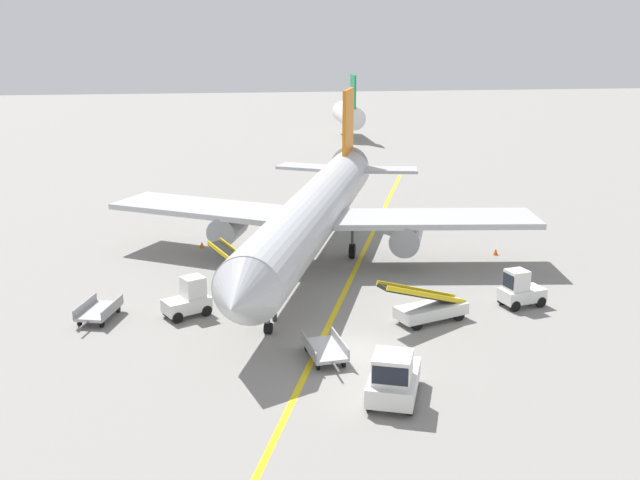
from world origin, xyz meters
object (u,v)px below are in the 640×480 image
(pushback_tug, at_px, (393,378))
(belt_loader_aft_hold, at_px, (429,307))
(baggage_cart_loaded, at_px, (99,311))
(baggage_cart_empty_trailing, at_px, (325,349))
(safety_cone_nose_left, at_px, (496,252))
(baggage_tug_by_cargo_door, at_px, (520,290))
(ground_crew_marshaller, at_px, (274,305))
(airliner, at_px, (315,211))
(belt_loader_forward_hold, at_px, (247,279))
(baggage_tug_near_wing, at_px, (189,299))
(safety_cone_nose_right, at_px, (202,245))

(pushback_tug, bearing_deg, belt_loader_aft_hold, 64.83)
(baggage_cart_loaded, distance_m, baggage_cart_empty_trailing, 12.73)
(safety_cone_nose_left, bearing_deg, baggage_tug_by_cargo_door, -103.14)
(safety_cone_nose_left, bearing_deg, pushback_tug, -121.18)
(pushback_tug, relative_size, ground_crew_marshaller, 2.37)
(baggage_tug_by_cargo_door, relative_size, ground_crew_marshaller, 1.56)
(belt_loader_aft_hold, relative_size, ground_crew_marshaller, 3.02)
(airliner, distance_m, pushback_tug, 19.23)
(airliner, xyz_separation_m, baggage_cart_empty_trailing, (-1.51, -14.76, -2.95))
(pushback_tug, relative_size, belt_loader_aft_hold, 0.79)
(belt_loader_forward_hold, relative_size, safety_cone_nose_left, 10.67)
(baggage_tug_near_wing, bearing_deg, ground_crew_marshaller, -17.55)
(ground_crew_marshaller, bearing_deg, belt_loader_forward_hold, 104.03)
(baggage_cart_loaded, distance_m, ground_crew_marshaller, 9.20)
(baggage_cart_loaded, bearing_deg, safety_cone_nose_left, 18.58)
(baggage_tug_near_wing, xyz_separation_m, safety_cone_nose_left, (20.05, 8.43, -0.71))
(belt_loader_forward_hold, relative_size, baggage_cart_loaded, 1.22)
(pushback_tug, bearing_deg, belt_loader_forward_hold, 110.73)
(ground_crew_marshaller, xyz_separation_m, safety_cone_nose_left, (15.65, 9.82, -0.69))
(baggage_tug_by_cargo_door, height_order, safety_cone_nose_right, baggage_tug_by_cargo_door)
(belt_loader_forward_hold, bearing_deg, safety_cone_nose_right, 106.15)
(baggage_tug_near_wing, bearing_deg, airliner, 47.13)
(ground_crew_marshaller, relative_size, safety_cone_nose_right, 3.86)
(baggage_tug_near_wing, bearing_deg, baggage_tug_by_cargo_door, -3.33)
(pushback_tug, height_order, safety_cone_nose_left, pushback_tug)
(pushback_tug, bearing_deg, baggage_tug_near_wing, 128.65)
(pushback_tug, xyz_separation_m, baggage_cart_empty_trailing, (-2.20, 4.31, -0.53))
(baggage_cart_empty_trailing, bearing_deg, belt_loader_aft_hold, 32.29)
(baggage_tug_by_cargo_door, height_order, baggage_cart_loaded, baggage_tug_by_cargo_door)
(belt_loader_forward_hold, xyz_separation_m, safety_cone_nose_left, (16.85, 5.04, -0.56))
(belt_loader_aft_hold, xyz_separation_m, ground_crew_marshaller, (-7.93, 1.14, 0.13))
(belt_loader_aft_hold, bearing_deg, safety_cone_nose_left, 54.82)
(belt_loader_forward_hold, bearing_deg, belt_loader_aft_hold, -32.97)
(baggage_cart_loaded, xyz_separation_m, safety_cone_nose_left, (24.72, 8.31, -0.25))
(belt_loader_forward_hold, relative_size, baggage_cart_empty_trailing, 1.23)
(belt_loader_aft_hold, distance_m, ground_crew_marshaller, 8.01)
(ground_crew_marshaller, bearing_deg, baggage_tug_by_cargo_door, 1.50)
(belt_loader_forward_hold, bearing_deg, baggage_cart_empty_trailing, -72.26)
(airliner, height_order, ground_crew_marshaller, airliner)
(baggage_tug_near_wing, height_order, baggage_cart_loaded, baggage_tug_near_wing)
(airliner, height_order, pushback_tug, airliner)
(baggage_cart_loaded, relative_size, safety_cone_nose_left, 8.71)
(airliner, distance_m, safety_cone_nose_left, 12.64)
(baggage_tug_near_wing, relative_size, baggage_cart_empty_trailing, 0.71)
(safety_cone_nose_left, bearing_deg, baggage_tug_near_wing, -157.21)
(belt_loader_forward_hold, bearing_deg, ground_crew_marshaller, -75.97)
(baggage_cart_empty_trailing, height_order, ground_crew_marshaller, ground_crew_marshaller)
(belt_loader_forward_hold, bearing_deg, baggage_cart_loaded, -157.46)
(belt_loader_forward_hold, bearing_deg, baggage_tug_by_cargo_door, -16.81)
(pushback_tug, bearing_deg, ground_crew_marshaller, 113.98)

